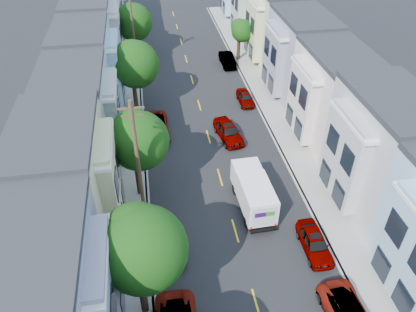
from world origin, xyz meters
TOP-DOWN VIEW (x-y plane):
  - ground at (0.00, 0.00)m, footprint 160.00×160.00m
  - road_slab at (0.00, 15.00)m, footprint 12.00×70.00m
  - curb_left at (-6.05, 15.00)m, footprint 0.30×70.00m
  - curb_right at (6.05, 15.00)m, footprint 0.30×70.00m
  - sidewalk_left at (-7.35, 15.00)m, footprint 2.60×70.00m
  - sidewalk_right at (7.35, 15.00)m, footprint 2.60×70.00m
  - centerline at (0.00, 15.00)m, footprint 0.12×70.00m
  - townhouse_row_left at (-11.15, 15.00)m, footprint 5.00×70.00m
  - townhouse_row_right at (11.15, 15.00)m, footprint 5.00×70.00m
  - tree_b at (-6.30, -5.30)m, footprint 4.70×4.70m
  - tree_c at (-6.30, 5.04)m, footprint 4.42×4.42m
  - tree_d at (-6.30, 18.30)m, footprint 4.70×4.70m
  - tree_e at (-6.30, 31.70)m, footprint 4.62×4.62m
  - tree_far_r at (6.89, 28.65)m, footprint 2.78×2.78m
  - utility_pole_near at (-6.30, 2.00)m, footprint 1.60×0.26m
  - utility_pole_far at (-6.30, 28.00)m, footprint 1.60×0.26m
  - fedex_truck at (1.79, 2.22)m, footprint 2.16×5.61m
  - lead_sedan at (1.81, 11.48)m, footprint 2.61×4.99m
  - parked_left_c at (-4.90, -0.84)m, footprint 2.44×4.73m
  - parked_left_d at (-4.90, 13.25)m, footprint 2.54×5.45m
  - parked_right_b at (4.90, -2.52)m, footprint 1.67×4.26m
  - parked_right_c at (4.90, 17.73)m, footprint 1.46×3.76m
  - parked_right_d at (4.90, 27.29)m, footprint 1.53×4.25m

SIDE VIEW (x-z plane):
  - ground at x=0.00m, z-range 0.00..0.00m
  - centerline at x=0.00m, z-range -0.01..0.01m
  - townhouse_row_left at x=-11.15m, z-range -4.25..4.25m
  - townhouse_row_right at x=11.15m, z-range -4.25..4.25m
  - road_slab at x=0.00m, z-range 0.00..0.02m
  - curb_left at x=-6.05m, z-range 0.00..0.15m
  - curb_right at x=6.05m, z-range 0.00..0.15m
  - sidewalk_left at x=-7.35m, z-range 0.00..0.15m
  - sidewalk_right at x=7.35m, z-range 0.00..0.15m
  - parked_right_c at x=4.90m, z-range 0.00..1.22m
  - parked_left_c at x=-4.90m, z-range 0.00..1.28m
  - parked_right_b at x=4.90m, z-range 0.00..1.38m
  - parked_right_d at x=4.90m, z-range 0.00..1.41m
  - parked_left_d at x=-4.90m, z-range 0.00..1.51m
  - lead_sedan at x=1.81m, z-range 0.00..1.54m
  - fedex_truck at x=1.79m, z-range 0.16..2.85m
  - tree_far_r at x=6.89m, z-range 1.15..6.34m
  - tree_e at x=-6.30m, z-range 1.11..7.99m
  - tree_d at x=-6.30m, z-range 1.30..8.65m
  - tree_c at x=-6.30m, z-range 1.42..8.74m
  - utility_pole_near at x=-6.30m, z-range 0.15..10.15m
  - utility_pole_far at x=-6.30m, z-range 0.15..10.15m
  - tree_b at x=-6.30m, z-range 1.55..9.41m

